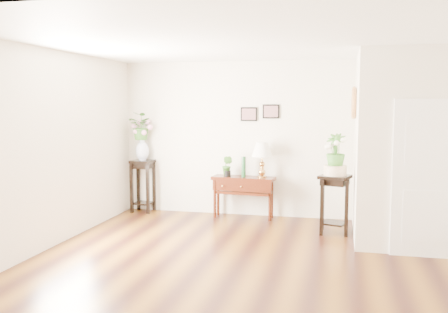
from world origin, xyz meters
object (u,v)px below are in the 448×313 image
(table_lamp, at_px, (262,158))
(plant_stand_b, at_px, (334,204))
(console_table, at_px, (243,197))
(plant_stand_a, at_px, (143,186))

(table_lamp, relative_size, plant_stand_b, 0.68)
(console_table, bearing_deg, plant_stand_b, -19.14)
(plant_stand_a, relative_size, plant_stand_b, 1.06)
(table_lamp, distance_m, plant_stand_b, 1.60)
(table_lamp, height_order, plant_stand_a, table_lamp)
(console_table, distance_m, plant_stand_b, 1.76)
(table_lamp, height_order, plant_stand_b, table_lamp)
(console_table, height_order, table_lamp, table_lamp)
(console_table, relative_size, plant_stand_a, 1.13)
(plant_stand_a, bearing_deg, plant_stand_b, -12.82)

